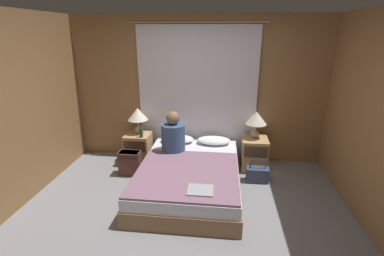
{
  "coord_description": "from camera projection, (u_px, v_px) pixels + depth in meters",
  "views": [
    {
      "loc": [
        0.45,
        -2.89,
        2.22
      ],
      "look_at": [
        0.0,
        1.03,
        0.85
      ],
      "focal_mm": 26.0,
      "sensor_mm": 36.0,
      "label": 1
    }
  ],
  "objects": [
    {
      "name": "nightstand_left",
      "position": [
        139.0,
        148.0,
        4.92
      ],
      "size": [
        0.43,
        0.44,
        0.53
      ],
      "color": "tan",
      "rests_on": "ground_plane"
    },
    {
      "name": "handbag_on_floor",
      "position": [
        257.0,
        174.0,
        4.32
      ],
      "size": [
        0.34,
        0.18,
        0.39
      ],
      "color": "#333D56",
      "rests_on": "ground_plane"
    },
    {
      "name": "lamp_left",
      "position": [
        138.0,
        115.0,
        4.8
      ],
      "size": [
        0.35,
        0.35,
        0.45
      ],
      "color": "#B2A899",
      "rests_on": "nightstand_left"
    },
    {
      "name": "beer_bottle_on_left_stand",
      "position": [
        141.0,
        132.0,
        4.67
      ],
      "size": [
        0.06,
        0.06,
        0.21
      ],
      "color": "#2D4C28",
      "rests_on": "nightstand_left"
    },
    {
      "name": "wall_back",
      "position": [
        197.0,
        90.0,
        4.83
      ],
      "size": [
        4.47,
        0.06,
        2.5
      ],
      "color": "olive",
      "rests_on": "ground_plane"
    },
    {
      "name": "blanket_on_bed",
      "position": [
        187.0,
        173.0,
        3.75
      ],
      "size": [
        1.38,
        1.4,
        0.03
      ],
      "color": "slate",
      "rests_on": "bed"
    },
    {
      "name": "backpack_on_floor",
      "position": [
        130.0,
        162.0,
        4.51
      ],
      "size": [
        0.35,
        0.22,
        0.4
      ],
      "color": "brown",
      "rests_on": "ground_plane"
    },
    {
      "name": "person_left_in_bed",
      "position": [
        173.0,
        136.0,
        4.39
      ],
      "size": [
        0.38,
        0.38,
        0.66
      ],
      "color": "#38517A",
      "rests_on": "bed"
    },
    {
      "name": "pillow_right",
      "position": [
        214.0,
        140.0,
        4.75
      ],
      "size": [
        0.57,
        0.34,
        0.12
      ],
      "color": "white",
      "rests_on": "bed"
    },
    {
      "name": "lamp_right",
      "position": [
        256.0,
        119.0,
        4.58
      ],
      "size": [
        0.35,
        0.35,
        0.45
      ],
      "color": "#B2A899",
      "rests_on": "nightstand_right"
    },
    {
      "name": "ground_plane",
      "position": [
        183.0,
        218.0,
        3.49
      ],
      "size": [
        16.0,
        16.0,
        0.0
      ],
      "primitive_type": "plane",
      "color": "gray"
    },
    {
      "name": "nightstand_right",
      "position": [
        254.0,
        153.0,
        4.7
      ],
      "size": [
        0.43,
        0.44,
        0.53
      ],
      "color": "tan",
      "rests_on": "ground_plane"
    },
    {
      "name": "curtain_panel",
      "position": [
        197.0,
        95.0,
        4.8
      ],
      "size": [
        2.24,
        0.02,
        2.36
      ],
      "color": "silver",
      "rests_on": "ground_plane"
    },
    {
      "name": "bed",
      "position": [
        190.0,
        176.0,
        4.1
      ],
      "size": [
        1.44,
        2.06,
        0.4
      ],
      "color": "olive",
      "rests_on": "ground_plane"
    },
    {
      "name": "pillow_left",
      "position": [
        177.0,
        139.0,
        4.82
      ],
      "size": [
        0.57,
        0.34,
        0.12
      ],
      "color": "white",
      "rests_on": "bed"
    },
    {
      "name": "laptop_on_bed",
      "position": [
        200.0,
        190.0,
        3.3
      ],
      "size": [
        0.31,
        0.26,
        0.02
      ],
      "color": "#9EA0A5",
      "rests_on": "blanket_on_bed"
    }
  ]
}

